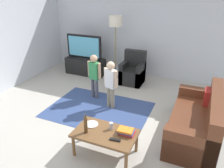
% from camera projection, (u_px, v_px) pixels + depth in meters
% --- Properties ---
extents(ground, '(7.80, 7.80, 0.00)m').
position_uv_depth(ground, '(100.00, 125.00, 4.46)').
color(ground, '#B2ADA3').
extents(wall_back, '(6.00, 0.12, 2.70)m').
position_uv_depth(wall_back, '(145.00, 30.00, 6.40)').
color(wall_back, silver).
rests_on(wall_back, ground).
extents(area_rug, '(2.20, 1.60, 0.01)m').
position_uv_depth(area_rug, '(99.00, 110.00, 5.00)').
color(area_rug, '#33477A').
rests_on(area_rug, ground).
extents(tv_stand, '(1.20, 0.44, 0.50)m').
position_uv_depth(tv_stand, '(85.00, 66.00, 6.87)').
color(tv_stand, black).
rests_on(tv_stand, ground).
extents(tv, '(1.10, 0.28, 0.71)m').
position_uv_depth(tv, '(84.00, 47.00, 6.60)').
color(tv, black).
rests_on(tv, tv_stand).
extents(couch, '(0.80, 1.80, 0.86)m').
position_uv_depth(couch, '(199.00, 123.00, 4.03)').
color(couch, brown).
rests_on(couch, ground).
extents(armchair, '(0.60, 0.60, 0.90)m').
position_uv_depth(armchair, '(133.00, 72.00, 6.25)').
color(armchair, black).
rests_on(armchair, ground).
extents(floor_lamp, '(0.36, 0.36, 1.78)m').
position_uv_depth(floor_lamp, '(116.00, 24.00, 6.12)').
color(floor_lamp, '#262626').
rests_on(floor_lamp, ground).
extents(child_near_tv, '(0.36, 0.17, 1.08)m').
position_uv_depth(child_near_tv, '(94.00, 73.00, 5.28)').
color(child_near_tv, '#4C4C59').
rests_on(child_near_tv, ground).
extents(child_center, '(0.35, 0.19, 1.09)m').
position_uv_depth(child_center, '(111.00, 81.00, 4.84)').
color(child_center, gray).
rests_on(child_center, ground).
extents(coffee_table, '(1.00, 0.60, 0.42)m').
position_uv_depth(coffee_table, '(105.00, 135.00, 3.58)').
color(coffee_table, brown).
rests_on(coffee_table, ground).
extents(book_stack, '(0.26, 0.20, 0.09)m').
position_uv_depth(book_stack, '(126.00, 131.00, 3.51)').
color(book_stack, red).
rests_on(book_stack, coffee_table).
extents(bottle, '(0.06, 0.06, 0.32)m').
position_uv_depth(bottle, '(86.00, 125.00, 3.50)').
color(bottle, '#4C3319').
rests_on(bottle, coffee_table).
extents(tv_remote, '(0.17, 0.07, 0.02)m').
position_uv_depth(tv_remote, '(115.00, 140.00, 3.37)').
color(tv_remote, black).
rests_on(tv_remote, coffee_table).
extents(soda_can, '(0.07, 0.07, 0.12)m').
position_uv_depth(soda_can, '(111.00, 126.00, 3.61)').
color(soda_can, silver).
rests_on(soda_can, coffee_table).
extents(plate, '(0.22, 0.22, 0.02)m').
position_uv_depth(plate, '(92.00, 124.00, 3.75)').
color(plate, white).
rests_on(plate, coffee_table).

